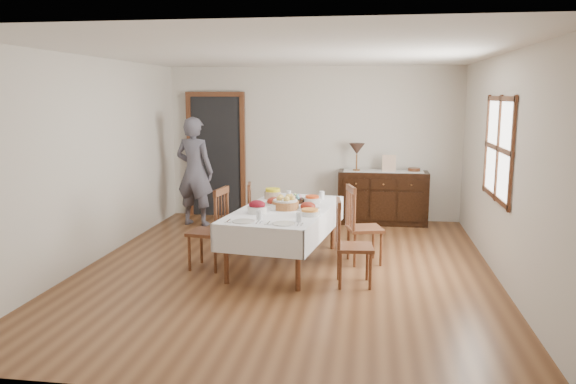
# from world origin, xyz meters

# --- Properties ---
(ground) EXTENTS (6.00, 6.00, 0.00)m
(ground) POSITION_xyz_m (0.00, 0.00, 0.00)
(ground) COLOR brown
(room_shell) EXTENTS (5.02, 6.02, 2.65)m
(room_shell) POSITION_xyz_m (-0.15, 0.42, 1.64)
(room_shell) COLOR white
(room_shell) RESTS_ON ground
(dining_table) EXTENTS (1.36, 2.24, 0.72)m
(dining_table) POSITION_xyz_m (-0.05, 0.20, 0.64)
(dining_table) COLOR white
(dining_table) RESTS_ON ground
(chair_left_near) EXTENTS (0.48, 0.48, 1.01)m
(chair_left_near) POSITION_xyz_m (-0.92, -0.10, 0.51)
(chair_left_near) COLOR #582F1B
(chair_left_near) RESTS_ON ground
(chair_left_far) EXTENTS (0.45, 0.45, 0.94)m
(chair_left_far) POSITION_xyz_m (-0.75, 0.71, 0.48)
(chair_left_far) COLOR #582F1B
(chair_left_far) RESTS_ON ground
(chair_right_near) EXTENTS (0.45, 0.45, 0.98)m
(chair_right_near) POSITION_xyz_m (0.79, -0.46, 0.50)
(chair_right_near) COLOR #582F1B
(chair_right_near) RESTS_ON ground
(chair_right_far) EXTENTS (0.52, 0.52, 1.00)m
(chair_right_far) POSITION_xyz_m (0.89, 0.41, 0.51)
(chair_right_far) COLOR #582F1B
(chair_right_far) RESTS_ON ground
(sideboard) EXTENTS (1.46, 0.53, 0.88)m
(sideboard) POSITION_xyz_m (1.20, 2.72, 0.44)
(sideboard) COLOR black
(sideboard) RESTS_ON ground
(person) EXTENTS (0.66, 0.49, 1.90)m
(person) POSITION_xyz_m (-1.85, 2.16, 0.95)
(person) COLOR #54525F
(person) RESTS_ON ground
(bread_basket) EXTENTS (0.34, 0.34, 0.18)m
(bread_basket) POSITION_xyz_m (-0.04, 0.16, 0.79)
(bread_basket) COLOR brown
(bread_basket) RESTS_ON dining_table
(egg_basket) EXTENTS (0.26, 0.26, 0.11)m
(egg_basket) POSITION_xyz_m (0.01, 0.60, 0.76)
(egg_basket) COLOR black
(egg_basket) RESTS_ON dining_table
(ham_platter_a) EXTENTS (0.28, 0.28, 0.11)m
(ham_platter_a) POSITION_xyz_m (-0.23, 0.44, 0.75)
(ham_platter_a) COLOR silver
(ham_platter_a) RESTS_ON dining_table
(ham_platter_b) EXTENTS (0.30, 0.30, 0.11)m
(ham_platter_b) POSITION_xyz_m (0.24, 0.18, 0.75)
(ham_platter_b) COLOR silver
(ham_platter_b) RESTS_ON dining_table
(beet_bowl) EXTENTS (0.23, 0.23, 0.16)m
(beet_bowl) POSITION_xyz_m (-0.34, -0.13, 0.79)
(beet_bowl) COLOR silver
(beet_bowl) RESTS_ON dining_table
(carrot_bowl) EXTENTS (0.22, 0.22, 0.09)m
(carrot_bowl) POSITION_xyz_m (0.24, 0.62, 0.77)
(carrot_bowl) COLOR silver
(carrot_bowl) RESTS_ON dining_table
(pineapple_bowl) EXTENTS (0.23, 0.23, 0.14)m
(pineapple_bowl) POSITION_xyz_m (-0.32, 0.83, 0.79)
(pineapple_bowl) COLOR tan
(pineapple_bowl) RESTS_ON dining_table
(casserole_dish) EXTENTS (0.23, 0.23, 0.08)m
(casserole_dish) POSITION_xyz_m (0.30, -0.17, 0.76)
(casserole_dish) COLOR silver
(casserole_dish) RESTS_ON dining_table
(butter_dish) EXTENTS (0.15, 0.11, 0.07)m
(butter_dish) POSITION_xyz_m (-0.14, 0.07, 0.76)
(butter_dish) COLOR silver
(butter_dish) RESTS_ON dining_table
(setting_left) EXTENTS (0.44, 0.31, 0.10)m
(setting_left) POSITION_xyz_m (-0.35, -0.57, 0.75)
(setting_left) COLOR silver
(setting_left) RESTS_ON dining_table
(setting_right) EXTENTS (0.44, 0.31, 0.10)m
(setting_right) POSITION_xyz_m (0.11, -0.61, 0.75)
(setting_right) COLOR silver
(setting_right) RESTS_ON dining_table
(glass_far_a) EXTENTS (0.07, 0.07, 0.10)m
(glass_far_a) POSITION_xyz_m (-0.12, 0.94, 0.77)
(glass_far_a) COLOR silver
(glass_far_a) RESTS_ON dining_table
(glass_far_b) EXTENTS (0.07, 0.07, 0.11)m
(glass_far_b) POSITION_xyz_m (0.35, 0.88, 0.78)
(glass_far_b) COLOR silver
(glass_far_b) RESTS_ON dining_table
(runner) EXTENTS (1.30, 0.35, 0.01)m
(runner) POSITION_xyz_m (1.20, 2.73, 0.88)
(runner) COLOR silver
(runner) RESTS_ON sideboard
(table_lamp) EXTENTS (0.26, 0.26, 0.46)m
(table_lamp) POSITION_xyz_m (0.76, 2.69, 1.23)
(table_lamp) COLOR brown
(table_lamp) RESTS_ON sideboard
(picture_frame) EXTENTS (0.22, 0.08, 0.28)m
(picture_frame) POSITION_xyz_m (1.29, 2.65, 1.02)
(picture_frame) COLOR tan
(picture_frame) RESTS_ON sideboard
(deco_bowl) EXTENTS (0.20, 0.20, 0.06)m
(deco_bowl) POSITION_xyz_m (1.70, 2.75, 0.91)
(deco_bowl) COLOR #582F1B
(deco_bowl) RESTS_ON sideboard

